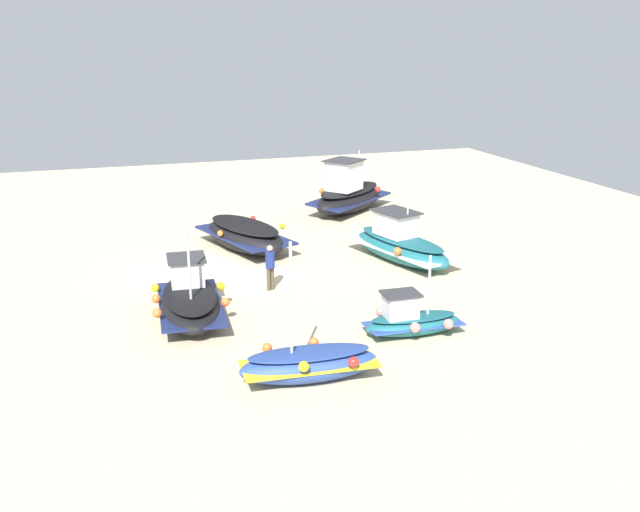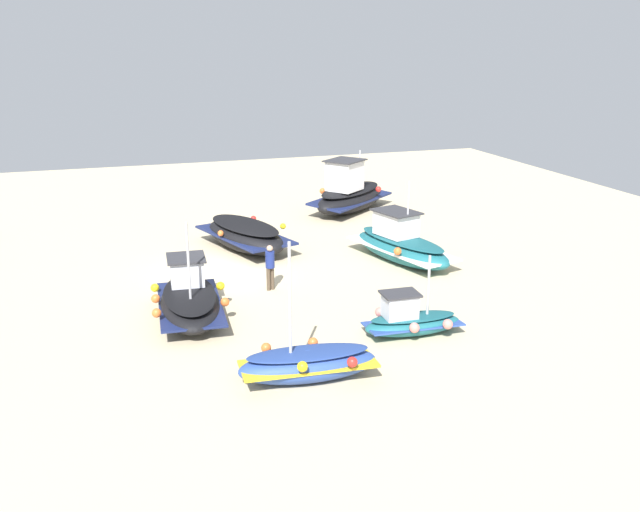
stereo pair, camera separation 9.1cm
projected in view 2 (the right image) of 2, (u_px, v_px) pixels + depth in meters
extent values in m
plane|color=beige|center=(223.00, 272.00, 26.56)|extent=(49.35, 49.35, 0.00)
ellipsoid|color=#2D4C9E|center=(308.00, 365.00, 18.08)|extent=(1.63, 3.74, 0.92)
cube|color=gold|center=(308.00, 364.00, 18.06)|extent=(1.62, 3.59, 0.16)
ellipsoid|color=navy|center=(308.00, 353.00, 17.97)|extent=(1.39, 3.29, 0.21)
cylinder|color=#B7B7BC|center=(290.00, 298.00, 17.41)|extent=(0.08, 0.08, 2.96)
sphere|color=orange|center=(266.00, 348.00, 18.49)|extent=(0.27, 0.27, 0.27)
sphere|color=yellow|center=(302.00, 367.00, 17.18)|extent=(0.27, 0.27, 0.27)
sphere|color=orange|center=(313.00, 342.00, 18.78)|extent=(0.27, 0.27, 0.27)
sphere|color=red|center=(352.00, 362.00, 17.48)|extent=(0.27, 0.27, 0.27)
ellipsoid|color=black|center=(245.00, 236.00, 29.24)|extent=(5.40, 3.58, 1.16)
cube|color=navy|center=(245.00, 235.00, 29.23)|extent=(5.24, 3.59, 0.12)
ellipsoid|color=black|center=(245.00, 225.00, 29.10)|extent=(4.75, 3.14, 0.20)
sphere|color=red|center=(253.00, 218.00, 30.68)|extent=(0.25, 0.25, 0.25)
sphere|color=orange|center=(221.00, 233.00, 28.50)|extent=(0.25, 0.25, 0.25)
sphere|color=yellow|center=(283.00, 226.00, 28.85)|extent=(0.25, 0.25, 0.25)
ellipsoid|color=black|center=(190.00, 305.00, 22.10)|extent=(4.56, 2.17, 0.87)
cube|color=navy|center=(190.00, 304.00, 22.09)|extent=(4.38, 2.23, 0.08)
ellipsoid|color=black|center=(189.00, 294.00, 21.99)|extent=(4.01, 1.91, 0.15)
cube|color=silver|center=(187.00, 271.00, 22.65)|extent=(1.23, 1.13, 0.84)
cube|color=#333338|center=(186.00, 258.00, 22.51)|extent=(1.42, 1.31, 0.06)
cylinder|color=#B7B7BC|center=(188.00, 261.00, 21.05)|extent=(0.08, 0.08, 2.43)
sphere|color=orange|center=(157.00, 313.00, 20.62)|extent=(0.28, 0.28, 0.28)
sphere|color=orange|center=(225.00, 302.00, 21.70)|extent=(0.28, 0.28, 0.28)
sphere|color=orange|center=(156.00, 299.00, 21.77)|extent=(0.28, 0.28, 0.28)
sphere|color=yellow|center=(220.00, 286.00, 22.82)|extent=(0.28, 0.28, 0.28)
sphere|color=yellow|center=(155.00, 288.00, 22.94)|extent=(0.28, 0.28, 0.28)
ellipsoid|color=black|center=(350.00, 200.00, 35.66)|extent=(4.97, 5.50, 1.36)
cube|color=navy|center=(350.00, 198.00, 35.64)|extent=(4.83, 5.33, 0.24)
ellipsoid|color=black|center=(351.00, 190.00, 35.51)|extent=(4.32, 4.80, 0.32)
cube|color=white|center=(345.00, 176.00, 34.78)|extent=(2.03, 2.06, 1.46)
cube|color=#333338|center=(345.00, 160.00, 34.56)|extent=(2.35, 2.39, 0.06)
cylinder|color=#B7B7BC|center=(360.00, 168.00, 35.92)|extent=(0.08, 0.08, 1.80)
sphere|color=red|center=(378.00, 189.00, 35.69)|extent=(0.30, 0.30, 0.30)
sphere|color=orange|center=(322.00, 191.00, 35.33)|extent=(0.30, 0.30, 0.30)
ellipsoid|color=#1E6670|center=(401.00, 249.00, 27.69)|extent=(5.45, 3.08, 1.00)
cube|color=white|center=(401.00, 248.00, 27.68)|extent=(5.27, 3.08, 0.09)
ellipsoid|color=#1A565F|center=(402.00, 239.00, 27.57)|extent=(4.79, 2.70, 0.17)
cube|color=white|center=(396.00, 224.00, 27.70)|extent=(1.81, 1.53, 0.94)
cube|color=#333338|center=(396.00, 212.00, 27.56)|extent=(2.09, 1.77, 0.06)
cylinder|color=#B7B7BC|center=(408.00, 210.00, 26.96)|extent=(0.08, 0.08, 2.30)
sphere|color=orange|center=(398.00, 251.00, 26.36)|extent=(0.30, 0.30, 0.30)
sphere|color=#EA7F75|center=(406.00, 231.00, 28.81)|extent=(0.30, 0.30, 0.30)
ellipsoid|color=#1E6670|center=(413.00, 325.00, 20.93)|extent=(1.36, 3.05, 0.68)
cube|color=#2D4C9E|center=(413.00, 324.00, 20.92)|extent=(1.36, 2.93, 0.14)
ellipsoid|color=#1A565F|center=(413.00, 317.00, 20.85)|extent=(1.16, 2.68, 0.18)
cube|color=silver|center=(400.00, 306.00, 20.62)|extent=(0.75, 0.98, 0.71)
cube|color=#333338|center=(400.00, 294.00, 20.51)|extent=(0.87, 1.13, 0.06)
cylinder|color=#B7B7BC|center=(429.00, 285.00, 20.68)|extent=(0.08, 0.08, 1.84)
sphere|color=#EA7F75|center=(448.00, 324.00, 20.41)|extent=(0.30, 0.30, 0.30)
sphere|color=yellow|center=(412.00, 308.00, 21.58)|extent=(0.30, 0.30, 0.30)
sphere|color=#EA7F75|center=(414.00, 328.00, 20.13)|extent=(0.30, 0.30, 0.30)
sphere|color=#EA7F75|center=(380.00, 312.00, 21.32)|extent=(0.30, 0.30, 0.30)
cylinder|color=brown|center=(272.00, 278.00, 24.62)|extent=(0.14, 0.14, 0.83)
cylinder|color=brown|center=(268.00, 279.00, 24.53)|extent=(0.14, 0.14, 0.83)
cylinder|color=navy|center=(270.00, 259.00, 24.36)|extent=(0.32, 0.32, 0.59)
sphere|color=tan|center=(270.00, 248.00, 24.24)|extent=(0.22, 0.22, 0.22)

